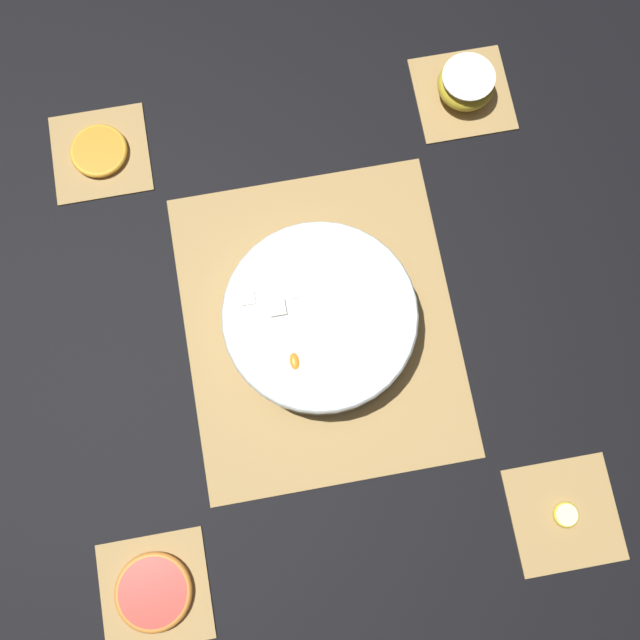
# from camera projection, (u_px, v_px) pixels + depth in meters

# --- Properties ---
(ground_plane) EXTENTS (6.00, 6.00, 0.00)m
(ground_plane) POSITION_uv_depth(u_px,v_px,m) (320.00, 325.00, 1.08)
(ground_plane) COLOR black
(bamboo_mat_center) EXTENTS (0.45, 0.38, 0.01)m
(bamboo_mat_center) POSITION_uv_depth(u_px,v_px,m) (320.00, 324.00, 1.08)
(bamboo_mat_center) COLOR #A8844C
(bamboo_mat_center) RESTS_ON ground_plane
(coaster_mat_near_left) EXTENTS (0.14, 0.14, 0.01)m
(coaster_mat_near_left) POSITION_uv_depth(u_px,v_px,m) (100.00, 153.00, 1.13)
(coaster_mat_near_left) COLOR #A8844C
(coaster_mat_near_left) RESTS_ON ground_plane
(coaster_mat_near_right) EXTENTS (0.14, 0.14, 0.01)m
(coaster_mat_near_right) POSITION_uv_depth(u_px,v_px,m) (155.00, 591.00, 1.00)
(coaster_mat_near_right) COLOR #A8844C
(coaster_mat_near_right) RESTS_ON ground_plane
(coaster_mat_far_left) EXTENTS (0.14, 0.14, 0.01)m
(coaster_mat_far_left) POSITION_uv_depth(u_px,v_px,m) (463.00, 94.00, 1.15)
(coaster_mat_far_left) COLOR #A8844C
(coaster_mat_far_left) RESTS_ON ground_plane
(coaster_mat_far_right) EXTENTS (0.14, 0.14, 0.01)m
(coaster_mat_far_right) POSITION_uv_depth(u_px,v_px,m) (564.00, 515.00, 1.02)
(coaster_mat_far_right) COLOR #A8844C
(coaster_mat_far_right) RESTS_ON ground_plane
(fruit_salad_bowl) EXTENTS (0.27, 0.27, 0.07)m
(fruit_salad_bowl) POSITION_uv_depth(u_px,v_px,m) (320.00, 319.00, 1.04)
(fruit_salad_bowl) COLOR silver
(fruit_salad_bowl) RESTS_ON bamboo_mat_center
(apple_half) EXTENTS (0.09, 0.09, 0.05)m
(apple_half) POSITION_uv_depth(u_px,v_px,m) (466.00, 84.00, 1.13)
(apple_half) COLOR gold
(apple_half) RESTS_ON coaster_mat_far_left
(orange_slice_whole) EXTENTS (0.09, 0.09, 0.01)m
(orange_slice_whole) POSITION_uv_depth(u_px,v_px,m) (99.00, 151.00, 1.12)
(orange_slice_whole) COLOR orange
(orange_slice_whole) RESTS_ON coaster_mat_near_left
(banana_coin_single) EXTENTS (0.03, 0.03, 0.01)m
(banana_coin_single) POSITION_uv_depth(u_px,v_px,m) (566.00, 515.00, 1.01)
(banana_coin_single) COLOR beige
(banana_coin_single) RESTS_ON coaster_mat_far_right
(grapefruit_slice) EXTENTS (0.10, 0.10, 0.01)m
(grapefruit_slice) POSITION_uv_depth(u_px,v_px,m) (153.00, 592.00, 0.99)
(grapefruit_slice) COLOR red
(grapefruit_slice) RESTS_ON coaster_mat_near_right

